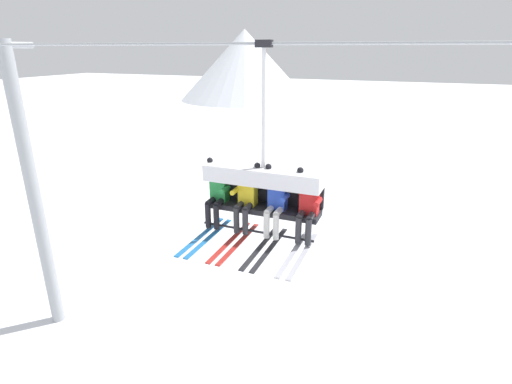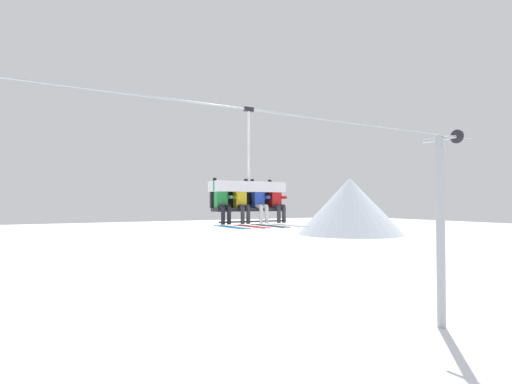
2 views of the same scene
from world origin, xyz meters
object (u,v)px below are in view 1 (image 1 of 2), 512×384
at_px(chairlift_chair, 265,181).
at_px(skier_yellow, 246,197).
at_px(skier_red, 307,206).
at_px(lift_tower_near, 32,188).
at_px(skier_blue, 275,202).
at_px(skier_green, 217,193).

height_order(chairlift_chair, skier_yellow, chairlift_chair).
bearing_deg(chairlift_chair, skier_red, -13.68).
distance_m(lift_tower_near, skier_blue, 7.42).
relative_size(lift_tower_near, skier_red, 4.83).
relative_size(lift_tower_near, skier_yellow, 4.83).
xyz_separation_m(skier_blue, skier_red, (0.59, 0.00, 0.00)).
bearing_deg(skier_green, lift_tower_near, 171.43).
distance_m(lift_tower_near, skier_yellow, 6.85).
relative_size(skier_green, skier_red, 1.00).
xyz_separation_m(lift_tower_near, skier_yellow, (6.72, -0.92, 1.01)).
xyz_separation_m(chairlift_chair, skier_red, (0.88, -0.21, -0.29)).
bearing_deg(lift_tower_near, skier_blue, -7.21).
relative_size(skier_yellow, skier_blue, 1.00).
xyz_separation_m(skier_green, skier_red, (1.76, 0.00, 0.00)).
bearing_deg(skier_red, lift_tower_near, 173.32).
xyz_separation_m(skier_green, skier_blue, (1.18, 0.00, 0.00)).
bearing_deg(skier_red, skier_green, 180.00).
xyz_separation_m(skier_green, skier_yellow, (0.59, 0.00, 0.00)).
distance_m(skier_yellow, skier_blue, 0.58).
bearing_deg(skier_yellow, skier_blue, 0.00).
relative_size(lift_tower_near, skier_green, 4.83).
distance_m(chairlift_chair, skier_red, 0.95).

